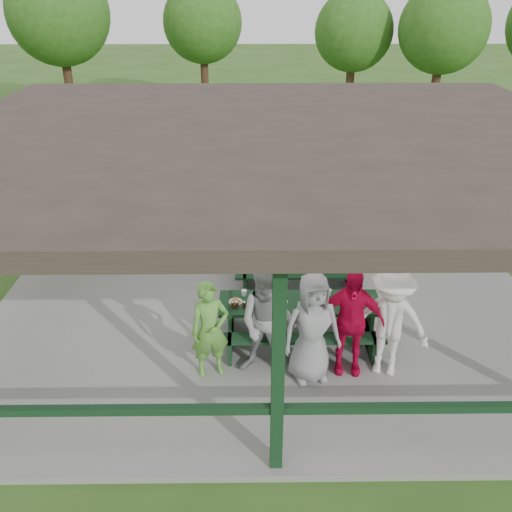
{
  "coord_description": "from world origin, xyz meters",
  "views": [
    {
      "loc": [
        -0.3,
        -8.62,
        5.52
      ],
      "look_at": [
        -0.21,
        -0.3,
        1.22
      ],
      "focal_mm": 38.0,
      "sensor_mm": 36.0,
      "label": 1
    }
  ],
  "objects_px": {
    "contestant_green": "(210,330)",
    "spectator_lblue": "(257,231)",
    "contestant_red": "(350,321)",
    "farm_trailer": "(183,160)",
    "picnic_table_near": "(299,316)",
    "pickup_truck": "(323,137)",
    "contestant_grey_mid": "(312,328)",
    "spectator_blue": "(188,209)",
    "contestant_grey_left": "(268,323)",
    "contestant_white_fedora": "(390,322)",
    "picnic_table_far": "(297,260)",
    "spectator_grey": "(328,227)"
  },
  "relations": [
    {
      "from": "spectator_lblue",
      "to": "pickup_truck",
      "type": "height_order",
      "value": "pickup_truck"
    },
    {
      "from": "spectator_grey",
      "to": "pickup_truck",
      "type": "bearing_deg",
      "value": -113.56
    },
    {
      "from": "contestant_grey_mid",
      "to": "spectator_blue",
      "type": "height_order",
      "value": "spectator_blue"
    },
    {
      "from": "picnic_table_near",
      "to": "farm_trailer",
      "type": "relative_size",
      "value": 0.62
    },
    {
      "from": "contestant_grey_left",
      "to": "pickup_truck",
      "type": "relative_size",
      "value": 0.3
    },
    {
      "from": "picnic_table_near",
      "to": "spectator_lblue",
      "type": "bearing_deg",
      "value": 103.26
    },
    {
      "from": "picnic_table_far",
      "to": "pickup_truck",
      "type": "bearing_deg",
      "value": 79.62
    },
    {
      "from": "picnic_table_near",
      "to": "picnic_table_far",
      "type": "distance_m",
      "value": 2.0
    },
    {
      "from": "contestant_grey_mid",
      "to": "spectator_lblue",
      "type": "height_order",
      "value": "contestant_grey_mid"
    },
    {
      "from": "contestant_green",
      "to": "spectator_blue",
      "type": "relative_size",
      "value": 0.8
    },
    {
      "from": "contestant_green",
      "to": "contestant_red",
      "type": "height_order",
      "value": "contestant_red"
    },
    {
      "from": "contestant_white_fedora",
      "to": "pickup_truck",
      "type": "xyz_separation_m",
      "value": [
        0.36,
        11.0,
        -0.17
      ]
    },
    {
      "from": "spectator_lblue",
      "to": "pickup_truck",
      "type": "bearing_deg",
      "value": -118.92
    },
    {
      "from": "contestant_grey_mid",
      "to": "contestant_white_fedora",
      "type": "distance_m",
      "value": 1.16
    },
    {
      "from": "contestant_green",
      "to": "contestant_grey_mid",
      "type": "bearing_deg",
      "value": -18.72
    },
    {
      "from": "contestant_grey_mid",
      "to": "picnic_table_far",
      "type": "bearing_deg",
      "value": 77.36
    },
    {
      "from": "contestant_green",
      "to": "spectator_grey",
      "type": "relative_size",
      "value": 0.96
    },
    {
      "from": "picnic_table_near",
      "to": "pickup_truck",
      "type": "height_order",
      "value": "pickup_truck"
    },
    {
      "from": "contestant_green",
      "to": "spectator_grey",
      "type": "height_order",
      "value": "spectator_grey"
    },
    {
      "from": "contestant_grey_left",
      "to": "spectator_blue",
      "type": "distance_m",
      "value": 4.52
    },
    {
      "from": "contestant_red",
      "to": "spectator_lblue",
      "type": "height_order",
      "value": "contestant_red"
    },
    {
      "from": "contestant_green",
      "to": "spectator_lblue",
      "type": "xyz_separation_m",
      "value": [
        0.73,
        3.63,
        -0.06
      ]
    },
    {
      "from": "contestant_white_fedora",
      "to": "spectator_lblue",
      "type": "height_order",
      "value": "contestant_white_fedora"
    },
    {
      "from": "contestant_red",
      "to": "farm_trailer",
      "type": "distance_m",
      "value": 9.45
    },
    {
      "from": "contestant_red",
      "to": "contestant_white_fedora",
      "type": "relative_size",
      "value": 0.95
    },
    {
      "from": "contestant_white_fedora",
      "to": "picnic_table_near",
      "type": "bearing_deg",
      "value": 164.61
    },
    {
      "from": "contestant_grey_left",
      "to": "contestant_red",
      "type": "xyz_separation_m",
      "value": [
        1.21,
        0.08,
        -0.03
      ]
    },
    {
      "from": "picnic_table_far",
      "to": "spectator_lblue",
      "type": "relative_size",
      "value": 1.65
    },
    {
      "from": "contestant_grey_left",
      "to": "pickup_truck",
      "type": "distance_m",
      "value": 11.23
    },
    {
      "from": "spectator_blue",
      "to": "contestant_green",
      "type": "bearing_deg",
      "value": 108.73
    },
    {
      "from": "pickup_truck",
      "to": "contestant_white_fedora",
      "type": "bearing_deg",
      "value": -168.78
    },
    {
      "from": "contestant_red",
      "to": "contestant_white_fedora",
      "type": "height_order",
      "value": "contestant_white_fedora"
    },
    {
      "from": "contestant_grey_mid",
      "to": "spectator_grey",
      "type": "bearing_deg",
      "value": 66.63
    },
    {
      "from": "contestant_green",
      "to": "contestant_red",
      "type": "bearing_deg",
      "value": -12.83
    },
    {
      "from": "spectator_blue",
      "to": "pickup_truck",
      "type": "distance_m",
      "value": 7.75
    },
    {
      "from": "contestant_grey_left",
      "to": "spectator_blue",
      "type": "bearing_deg",
      "value": 126.3
    },
    {
      "from": "pickup_truck",
      "to": "picnic_table_near",
      "type": "bearing_deg",
      "value": -175.91
    },
    {
      "from": "spectator_blue",
      "to": "contestant_red",
      "type": "bearing_deg",
      "value": 132.93
    },
    {
      "from": "contestant_green",
      "to": "pickup_truck",
      "type": "xyz_separation_m",
      "value": [
        3.01,
        11.0,
        -0.05
      ]
    },
    {
      "from": "picnic_table_far",
      "to": "contestant_white_fedora",
      "type": "distance_m",
      "value": 3.07
    },
    {
      "from": "contestant_grey_left",
      "to": "contestant_white_fedora",
      "type": "xyz_separation_m",
      "value": [
        1.79,
        0.02,
        -0.01
      ]
    },
    {
      "from": "picnic_table_far",
      "to": "spectator_lblue",
      "type": "height_order",
      "value": "spectator_lblue"
    },
    {
      "from": "pickup_truck",
      "to": "farm_trailer",
      "type": "relative_size",
      "value": 1.43
    },
    {
      "from": "contestant_green",
      "to": "spectator_blue",
      "type": "distance_m",
      "value": 4.28
    },
    {
      "from": "spectator_lblue",
      "to": "spectator_blue",
      "type": "height_order",
      "value": "spectator_blue"
    },
    {
      "from": "picnic_table_near",
      "to": "contestant_white_fedora",
      "type": "xyz_separation_m",
      "value": [
        1.25,
        -0.82,
        0.43
      ]
    },
    {
      "from": "contestant_green",
      "to": "contestant_grey_mid",
      "type": "relative_size",
      "value": 0.89
    },
    {
      "from": "picnic_table_near",
      "to": "picnic_table_far",
      "type": "height_order",
      "value": "same"
    },
    {
      "from": "contestant_red",
      "to": "farm_trailer",
      "type": "height_order",
      "value": "contestant_red"
    },
    {
      "from": "spectator_grey",
      "to": "contestant_grey_mid",
      "type": "bearing_deg",
      "value": 61.5
    }
  ]
}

